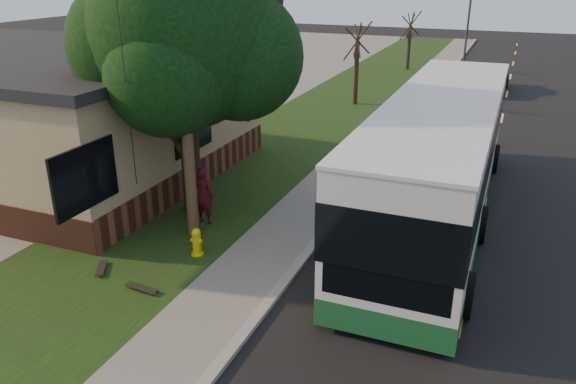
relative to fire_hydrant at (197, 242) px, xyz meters
The scene contains 18 objects.
ground 2.64m from the fire_hydrant, ahead, with size 120.00×120.00×0.00m, color black.
road 11.99m from the fire_hydrant, 56.58° to the left, with size 8.00×80.00×0.01m, color black.
curb 10.34m from the fire_hydrant, 75.43° to the left, with size 0.25×80.00×0.12m, color gray.
sidewalk 10.13m from the fire_hydrant, 80.91° to the left, with size 2.00×80.00×0.08m, color slate.
grass_verge 10.19m from the fire_hydrant, 100.76° to the left, with size 5.00×80.00×0.07m, color black.
building_lot 15.55m from the fire_hydrant, 139.96° to the left, with size 15.00×80.00×0.04m, color slate.
fire_hydrant is the anchor object (origin of this frame).
utility_pole 4.37m from the fire_hydrant, 125.38° to the left, with size 2.86×3.21×9.07m.
leafy_tree 5.65m from the fire_hydrant, 120.67° to the left, with size 6.30×6.00×7.80m.
bare_tree_near 18.10m from the fire_hydrant, 92.86° to the left, with size 1.38×1.21×4.31m.
bare_tree_far 30.04m from the fire_hydrant, 90.76° to the left, with size 1.38×1.21×4.03m.
traffic_signal 34.25m from the fire_hydrant, 84.79° to the left, with size 0.18×0.22×5.50m.
transit_bus 7.25m from the fire_hydrant, 42.28° to the left, with size 3.09×13.39×3.62m.
skateboarder 2.02m from the fire_hydrant, 114.10° to the left, with size 0.62×0.41×1.69m, color #430D16.
skateboard_main 2.39m from the fire_hydrant, 138.03° to the right, with size 0.54×0.75×0.07m.
skateboard_spare 2.02m from the fire_hydrant, 98.59° to the right, with size 0.86×0.30×0.08m.
dumpster 12.03m from the fire_hydrant, 125.00° to the left, with size 1.90×1.74×1.35m.
distant_car 25.15m from the fire_hydrant, 77.30° to the left, with size 1.99×4.94×1.68m, color black.
Camera 1 is at (4.37, -10.97, 6.97)m, focal length 35.00 mm.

